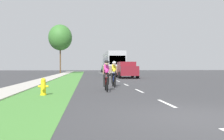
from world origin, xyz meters
TOP-DOWN VIEW (x-y plane):
  - ground_plane at (0.00, 20.00)m, footprint 120.00×120.00m
  - grass_verge at (-4.60, 20.00)m, footprint 2.53×70.00m
  - sidewalk_concrete at (-6.68, 20.00)m, footprint 1.62×70.00m
  - lane_markings_center at (0.00, 24.00)m, footprint 0.12×53.49m
  - fire_hydrant_yellow at (-4.60, 5.29)m, footprint 0.44×0.38m
  - cyclist_lead at (-1.71, 6.83)m, footprint 0.42×1.72m
  - cyclist_trailing at (-1.04, 9.39)m, footprint 0.42×1.72m
  - suv_maroon at (1.70, 21.21)m, footprint 2.15×4.70m
  - bus_silver at (1.50, 33.36)m, footprint 2.78×11.60m
  - sedan_dark_green at (1.60, 49.59)m, footprint 1.98×4.30m
  - street_tree_far at (-7.62, 40.71)m, footprint 4.38×4.38m

SIDE VIEW (x-z plane):
  - ground_plane at x=0.00m, z-range 0.00..0.00m
  - grass_verge at x=-4.60m, z-range 0.00..0.01m
  - lane_markings_center at x=0.00m, z-range 0.00..0.01m
  - sidewalk_concrete at x=-6.68m, z-range -0.05..0.06m
  - fire_hydrant_yellow at x=-4.60m, z-range -0.01..0.75m
  - sedan_dark_green at x=1.60m, z-range 0.01..1.53m
  - cyclist_lead at x=-1.71m, z-range 0.02..1.60m
  - cyclist_trailing at x=-1.04m, z-range 0.02..1.60m
  - suv_maroon at x=1.70m, z-range 0.05..1.84m
  - bus_silver at x=1.50m, z-range 0.24..3.72m
  - street_tree_far at x=-7.62m, z-range 2.14..11.25m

